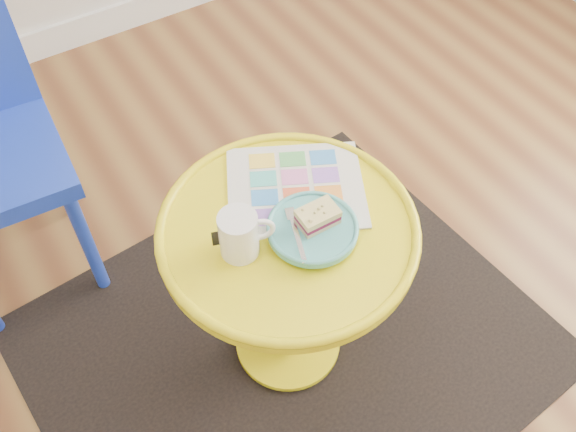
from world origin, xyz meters
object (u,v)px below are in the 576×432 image
side_table (288,267)px  plate (313,229)px  mug (240,234)px  newspaper (296,187)px

side_table → plate: size_ratio=2.94×
plate → mug: bearing=163.1°
side_table → newspaper: bearing=49.3°
side_table → mug: 0.23m
side_table → mug: size_ratio=4.95×
mug → side_table: bearing=19.2°
side_table → newspaper: size_ratio=1.85×
mug → plate: size_ratio=0.59×
side_table → plate: bearing=-51.2°
newspaper → plate: bearing=-79.9°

